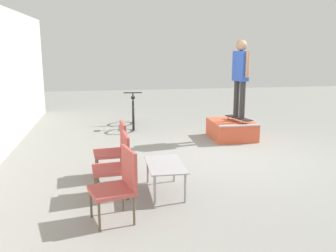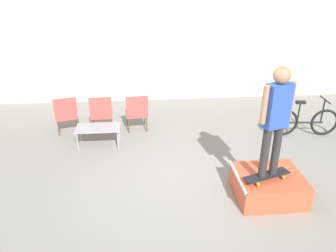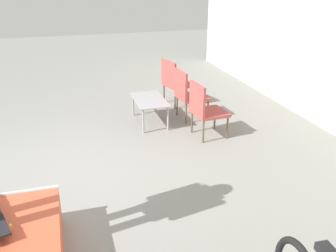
{
  "view_description": "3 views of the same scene",
  "coord_description": "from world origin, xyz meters",
  "views": [
    {
      "loc": [
        -6.94,
        2.41,
        2.21
      ],
      "look_at": [
        -0.14,
        1.27,
        0.72
      ],
      "focal_mm": 40.0,
      "sensor_mm": 36.0,
      "label": 1
    },
    {
      "loc": [
        -0.61,
        -5.08,
        3.52
      ],
      "look_at": [
        -0.08,
        1.13,
        0.62
      ],
      "focal_mm": 35.0,
      "sensor_mm": 36.0,
      "label": 2
    },
    {
      "loc": [
        4.63,
        0.08,
        2.62
      ],
      "look_at": [
        0.12,
        1.4,
        0.63
      ],
      "focal_mm": 40.0,
      "sensor_mm": 36.0,
      "label": 3
    }
  ],
  "objects": [
    {
      "name": "ground_plane",
      "position": [
        0.0,
        0.0,
        0.0
      ],
      "size": [
        24.0,
        24.0,
        0.0
      ],
      "primitive_type": "plane",
      "color": "gray"
    },
    {
      "name": "coffee_table",
      "position": [
        -1.59,
        1.55,
        0.4
      ],
      "size": [
        0.97,
        0.54,
        0.45
      ],
      "color": "#9E9EA3",
      "rests_on": "ground_plane"
    },
    {
      "name": "house_wall_back",
      "position": [
        0.0,
        4.45,
        1.5
      ],
      "size": [
        12.0,
        0.06,
        3.0
      ],
      "color": "beige",
      "rests_on": "ground_plane"
    },
    {
      "name": "patio_chair_center",
      "position": [
        -1.59,
        2.28,
        0.51
      ],
      "size": [
        0.56,
        0.56,
        0.93
      ],
      "rotation": [
        0.0,
        0.0,
        3.22
      ],
      "color": "brown",
      "rests_on": "ground_plane"
    },
    {
      "name": "patio_chair_right",
      "position": [
        -0.73,
        2.28,
        0.51
      ],
      "size": [
        0.56,
        0.56,
        0.93
      ],
      "rotation": [
        0.0,
        0.0,
        3.23
      ],
      "color": "brown",
      "rests_on": "ground_plane"
    },
    {
      "name": "bicycle",
      "position": [
        3.21,
        1.67,
        0.35
      ],
      "size": [
        1.62,
        0.52,
        0.92
      ],
      "rotation": [
        0.0,
        0.0,
        -0.07
      ],
      "color": "black",
      "rests_on": "ground_plane"
    },
    {
      "name": "skateboard_on_ramp",
      "position": [
        1.4,
        -0.7,
        0.51
      ],
      "size": [
        0.84,
        0.45,
        0.07
      ],
      "rotation": [
        0.0,
        0.0,
        0.32
      ],
      "color": "black",
      "rests_on": "skate_ramp_box"
    },
    {
      "name": "person_skater",
      "position": [
        1.4,
        -0.7,
        1.6
      ],
      "size": [
        0.55,
        0.31,
        1.81
      ],
      "rotation": [
        0.0,
        0.0,
        0.32
      ],
      "color": "#2D2D2D",
      "rests_on": "skateboard_on_ramp"
    },
    {
      "name": "patio_chair_left",
      "position": [
        -2.42,
        2.28,
        0.51
      ],
      "size": [
        0.63,
        0.63,
        0.93
      ],
      "rotation": [
        0.0,
        0.0,
        3.4
      ],
      "color": "brown",
      "rests_on": "ground_plane"
    },
    {
      "name": "skate_ramp_box",
      "position": [
        1.51,
        -0.57,
        0.22
      ],
      "size": [
        1.14,
        0.98,
        0.45
      ],
      "color": "#DB5638",
      "rests_on": "ground_plane"
    }
  ]
}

